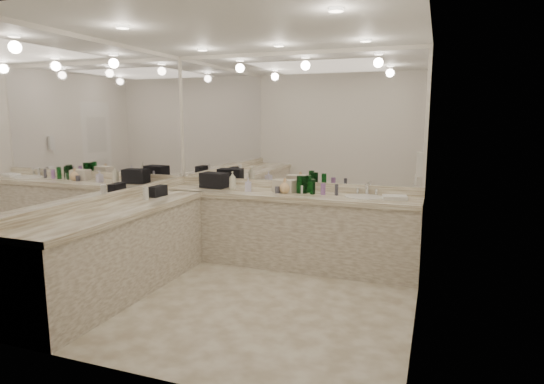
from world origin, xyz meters
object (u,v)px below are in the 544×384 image
at_px(sink, 364,198).
at_px(soap_bottle_b, 248,184).
at_px(wall_phone, 420,164).
at_px(soap_bottle_c, 285,186).
at_px(cream_cosmetic_case, 285,186).
at_px(soap_bottle_a, 233,181).
at_px(hand_towel, 395,197).
at_px(black_toiletry_bag, 214,181).

relative_size(sink, soap_bottle_b, 2.56).
bearing_deg(wall_phone, soap_bottle_c, 163.32).
distance_m(cream_cosmetic_case, soap_bottle_a, 0.67).
height_order(sink, hand_towel, hand_towel).
bearing_deg(soap_bottle_a, sink, 0.79).
bearing_deg(cream_cosmetic_case, soap_bottle_c, -59.81).
relative_size(cream_cosmetic_case, soap_bottle_b, 1.50).
bearing_deg(sink, soap_bottle_c, -177.78).
xyz_separation_m(black_toiletry_bag, cream_cosmetic_case, (0.96, -0.00, -0.02)).
bearing_deg(sink, black_toiletry_bag, 178.80).
height_order(soap_bottle_b, soap_bottle_c, soap_bottle_c).
relative_size(sink, soap_bottle_c, 2.43).
distance_m(sink, hand_towel, 0.34).
bearing_deg(black_toiletry_bag, wall_phone, -12.02).
distance_m(sink, soap_bottle_b, 1.41).
height_order(sink, soap_bottle_c, soap_bottle_c).
bearing_deg(black_toiletry_bag, hand_towel, -1.34).
bearing_deg(hand_towel, soap_bottle_a, -179.71).
bearing_deg(wall_phone, sink, 140.43).
xyz_separation_m(cream_cosmetic_case, soap_bottle_b, (-0.44, -0.11, 0.01)).
height_order(wall_phone, cream_cosmetic_case, wall_phone).
relative_size(black_toiletry_bag, soap_bottle_b, 1.93).
bearing_deg(soap_bottle_b, soap_bottle_c, 4.30).
height_order(sink, soap_bottle_b, soap_bottle_b).
xyz_separation_m(cream_cosmetic_case, soap_bottle_a, (-0.67, -0.06, 0.04)).
bearing_deg(soap_bottle_a, hand_towel, 0.29).
height_order(wall_phone, soap_bottle_a, wall_phone).
xyz_separation_m(sink, hand_towel, (0.34, -0.01, 0.03)).
height_order(wall_phone, soap_bottle_c, wall_phone).
height_order(black_toiletry_bag, soap_bottle_c, black_toiletry_bag).
distance_m(black_toiletry_bag, soap_bottle_c, 0.99).
bearing_deg(wall_phone, cream_cosmetic_case, 161.23).
relative_size(hand_towel, soap_bottle_c, 1.46).
relative_size(black_toiletry_bag, cream_cosmetic_case, 1.29).
height_order(sink, wall_phone, wall_phone).
xyz_separation_m(hand_towel, soap_bottle_a, (-1.98, -0.01, 0.09)).
bearing_deg(soap_bottle_b, sink, 2.91).
bearing_deg(black_toiletry_bag, soap_bottle_b, -12.02).
bearing_deg(hand_towel, soap_bottle_b, -178.08).
bearing_deg(soap_bottle_b, cream_cosmetic_case, 13.81).
height_order(cream_cosmetic_case, soap_bottle_b, soap_bottle_b).
relative_size(sink, hand_towel, 1.67).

